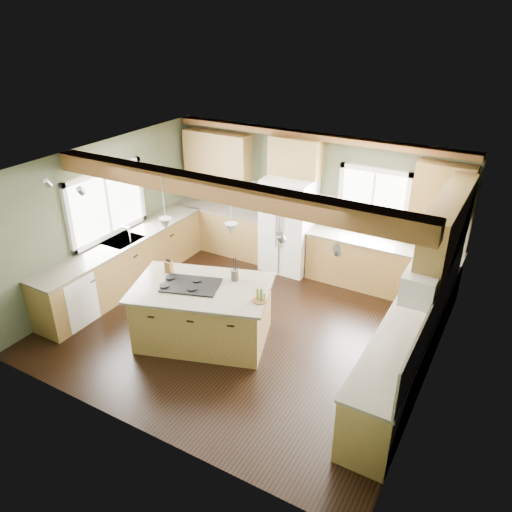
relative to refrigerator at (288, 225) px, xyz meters
The scene contains 37 objects.
floor 2.32m from the refrigerator, 81.95° to the right, with size 5.60×5.60×0.00m, color black.
ceiling 2.73m from the refrigerator, 81.95° to the right, with size 5.60×5.60×0.00m, color silver.
wall_back 0.63m from the refrigerator, 51.71° to the left, with size 5.60×5.60×0.00m, color #3D4531.
wall_left 3.30m from the refrigerator, 139.70° to the right, with size 5.00×5.00×0.00m, color #3D4531.
wall_right 3.78m from the refrigerator, 34.37° to the right, with size 5.00×5.00×0.00m, color #3D4531.
ceiling_beam 3.15m from the refrigerator, 83.69° to the right, with size 5.55×0.26×0.26m, color brown.
soffit_trim 1.69m from the refrigerator, 43.03° to the left, with size 5.55×0.20×0.10m, color brown.
backsplash_back 0.57m from the refrigerator, 50.58° to the left, with size 5.58×0.03×0.58m, color brown.
backsplash_right 3.73m from the refrigerator, 33.86° to the right, with size 0.03×3.70×0.58m, color brown.
base_cab_back_left 1.56m from the refrigerator, behind, with size 2.02×0.60×0.88m, color brown.
counter_back_left 1.49m from the refrigerator, behind, with size 2.06×0.64×0.04m, color #443D32.
base_cab_back_right 1.85m from the refrigerator, ahead, with size 2.62×0.60×0.88m, color brown.
counter_back_right 1.79m from the refrigerator, ahead, with size 2.66×0.64×0.04m, color #443D32.
base_cab_left 3.06m from the refrigerator, 136.74° to the right, with size 0.60×3.70×0.88m, color brown.
counter_left 3.02m from the refrigerator, 136.74° to the right, with size 0.64×3.74×0.04m, color #443D32.
base_cab_right 3.51m from the refrigerator, 36.47° to the right, with size 0.60×3.70×0.88m, color brown.
counter_right 3.48m from the refrigerator, 36.47° to the right, with size 0.64×3.74×0.04m, color #443D32.
upper_cab_back_left 2.00m from the refrigerator, behind, with size 1.40×0.35×0.90m, color brown.
upper_cab_over_fridge 1.27m from the refrigerator, 90.00° to the left, with size 0.96×0.35×0.70m, color brown.
upper_cab_right 3.34m from the refrigerator, 22.64° to the right, with size 0.35×2.20×0.90m, color brown.
upper_cab_back_corner 2.81m from the refrigerator, ahead, with size 0.90×0.35×0.90m, color brown.
window_left 3.30m from the refrigerator, 140.15° to the right, with size 0.04×1.60×1.05m, color white.
window_back 1.63m from the refrigerator, 13.94° to the left, with size 1.10×0.04×1.00m, color white.
sink 3.02m from the refrigerator, 136.74° to the right, with size 0.50×0.65×0.03m, color #262628.
faucet 2.90m from the refrigerator, 134.30° to the right, with size 0.02×0.02×0.28m, color #B2B2B7.
dishwasher 4.05m from the refrigerator, 123.02° to the right, with size 0.60×0.60×0.84m, color white.
oven 4.40m from the refrigerator, 50.38° to the right, with size 0.60×0.72×0.84m, color white.
microwave 3.66m from the refrigerator, 37.00° to the right, with size 0.40×0.70×0.38m, color white.
pendant_left 3.07m from the refrigerator, 100.19° to the right, with size 0.18×0.18×0.16m, color #B2B2B7.
pendant_right 2.77m from the refrigerator, 81.72° to the right, with size 0.18×0.18×0.16m, color #B2B2B7.
refrigerator is the anchor object (origin of this frame).
island 2.75m from the refrigerator, 91.49° to the right, with size 1.87×1.15×0.88m, color brown.
island_top 2.71m from the refrigerator, 91.49° to the right, with size 2.00×1.27×0.04m, color #443D32.
cooktop 2.77m from the refrigerator, 94.53° to the right, with size 0.81×0.54×0.02m, color black.
knife_block 2.71m from the refrigerator, 106.15° to the right, with size 0.11×0.08×0.18m, color #572C1A.
utensil_crock 2.31m from the refrigerator, 84.00° to the right, with size 0.12×0.12×0.17m, color #423B35.
bottle_tray 2.77m from the refrigerator, 72.08° to the right, with size 0.22×0.22×0.20m, color brown, non-canonical shape.
Camera 1 is at (3.42, -5.65, 4.61)m, focal length 35.00 mm.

